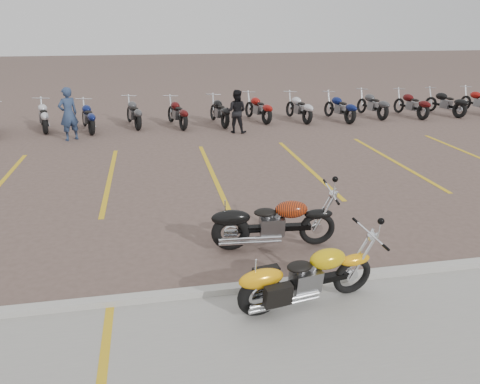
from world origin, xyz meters
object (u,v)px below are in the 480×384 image
object	(u,v)px
person_a	(68,114)
person_b	(236,111)
yellow_cruiser	(303,278)
flame_cruiser	(271,224)

from	to	relation	value
person_a	person_b	distance (m)	5.80
yellow_cruiser	person_b	xyz separation A→B (m)	(1.08, 11.03, 0.34)
flame_cruiser	person_b	distance (m)	9.25
yellow_cruiser	person_a	bearing A→B (deg)	103.38
flame_cruiser	person_b	bearing A→B (deg)	88.01
yellow_cruiser	person_b	distance (m)	11.09
flame_cruiser	person_b	world-z (taller)	person_b
yellow_cruiser	flame_cruiser	bearing A→B (deg)	80.17
yellow_cruiser	person_a	world-z (taller)	person_a
person_a	person_b	bearing A→B (deg)	148.01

